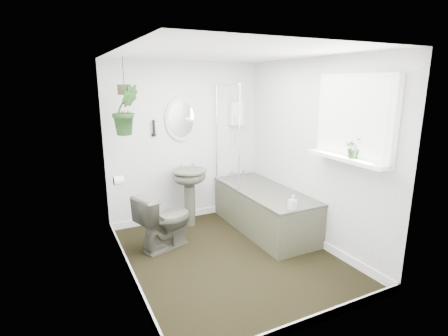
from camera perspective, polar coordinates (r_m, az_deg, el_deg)
name	(u,v)px	position (r m, az deg, el deg)	size (l,w,h in m)	color
floor	(230,257)	(4.28, 0.92, -14.35)	(2.30, 2.80, 0.02)	black
ceiling	(230,52)	(3.78, 1.07, 18.35)	(2.30, 2.80, 0.02)	white
wall_back	(186,143)	(5.14, -6.30, 4.11)	(2.30, 0.02, 2.30)	white
wall_front	(316,199)	(2.74, 14.75, -5.00)	(2.30, 0.02, 2.30)	white
wall_left	(123,174)	(3.50, -16.09, -0.98)	(0.02, 2.80, 2.30)	white
wall_right	(312,153)	(4.51, 14.19, 2.41)	(0.02, 2.80, 2.30)	white
skirting	(230,253)	(4.25, 0.93, -13.64)	(2.30, 2.80, 0.10)	white
bathtub	(264,209)	(4.92, 6.57, -6.72)	(0.72, 1.72, 0.58)	#434338
bath_screen	(227,136)	(4.92, 0.53, 5.30)	(0.04, 0.72, 1.40)	silver
shower_box	(236,113)	(5.35, 2.00, 8.90)	(0.20, 0.10, 0.35)	white
oval_mirror	(181,119)	(5.03, -7.03, 7.91)	(0.46, 0.03, 0.62)	beige
wall_sconce	(154,128)	(4.91, -11.38, 6.42)	(0.04, 0.04, 0.22)	black
toilet_roll_holder	(118,180)	(4.25, -16.85, -1.96)	(0.11, 0.11, 0.11)	white
window_recess	(355,118)	(3.89, 20.56, 7.62)	(0.08, 1.00, 0.90)	white
window_sill	(346,158)	(3.90, 19.33, 1.48)	(0.18, 1.00, 0.04)	white
window_blinds	(351,118)	(3.86, 20.09, 7.61)	(0.01, 0.86, 0.76)	white
toilet	(165,220)	(4.41, -9.61, -8.37)	(0.40, 0.70, 0.72)	#434338
pedestal_sink	(190,198)	(5.01, -5.62, -4.83)	(0.48, 0.41, 0.82)	#434338
sill_plant	(354,148)	(3.84, 20.50, 3.12)	(0.19, 0.17, 0.21)	black
hanging_plant	(126,110)	(4.39, -15.75, 9.10)	(0.33, 0.26, 0.60)	black
soap_bottle	(293,202)	(4.12, 11.13, -5.50)	(0.08, 0.08, 0.18)	#302726
hanging_pot	(124,90)	(4.37, -15.96, 12.21)	(0.16, 0.16, 0.12)	#372F1E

